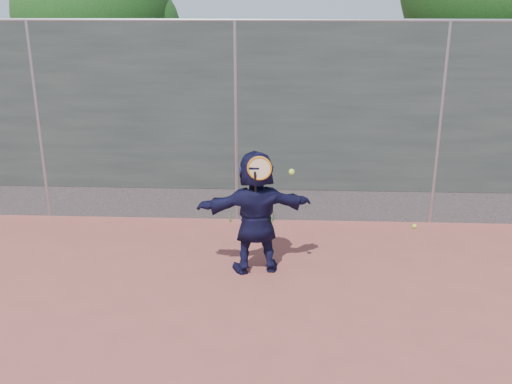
{
  "coord_description": "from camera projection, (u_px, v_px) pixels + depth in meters",
  "views": [
    {
      "loc": [
        0.7,
        -4.85,
        3.25
      ],
      "look_at": [
        0.38,
        1.73,
        1.04
      ],
      "focal_mm": 40.0,
      "sensor_mm": 36.0,
      "label": 1
    }
  ],
  "objects": [
    {
      "name": "ground",
      "position": [
        209.0,
        346.0,
        5.66
      ],
      "size": [
        80.0,
        80.0,
        0.0
      ],
      "primitive_type": "plane",
      "color": "#9E4C42",
      "rests_on": "ground"
    },
    {
      "name": "player",
      "position": [
        256.0,
        212.0,
        7.03
      ],
      "size": [
        1.51,
        0.75,
        1.56
      ],
      "primitive_type": "imported",
      "rotation": [
        0.0,
        0.0,
        3.35
      ],
      "color": "#141335",
      "rests_on": "ground"
    },
    {
      "name": "ball_ground",
      "position": [
        414.0,
        226.0,
        8.59
      ],
      "size": [
        0.07,
        0.07,
        0.07
      ],
      "primitive_type": "sphere",
      "color": "#BDF336",
      "rests_on": "ground"
    },
    {
      "name": "fence",
      "position": [
        236.0,
        120.0,
        8.47
      ],
      "size": [
        20.0,
        0.06,
        3.03
      ],
      "color": "#38423D",
      "rests_on": "ground"
    },
    {
      "name": "swing_action",
      "position": [
        262.0,
        170.0,
        6.64
      ],
      "size": [
        0.56,
        0.22,
        0.51
      ],
      "color": "orange",
      "rests_on": "ground"
    },
    {
      "name": "tree_left",
      "position": [
        102.0,
        18.0,
        11.06
      ],
      "size": [
        3.15,
        3.0,
        4.53
      ],
      "color": "#382314",
      "rests_on": "ground"
    },
    {
      "name": "weed_clump",
      "position": [
        255.0,
        214.0,
        8.81
      ],
      "size": [
        0.68,
        0.07,
        0.3
      ],
      "color": "#387226",
      "rests_on": "ground"
    }
  ]
}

